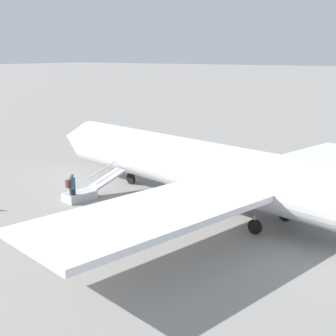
% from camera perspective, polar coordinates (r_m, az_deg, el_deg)
% --- Properties ---
extents(ground_plane, '(600.00, 600.00, 0.00)m').
position_cam_1_polar(ground_plane, '(25.29, 7.54, -5.62)').
color(ground_plane, gray).
extents(airplane_main, '(32.38, 24.83, 7.61)m').
position_cam_1_polar(airplane_main, '(24.02, 9.63, -1.07)').
color(airplane_main, white).
rests_on(airplane_main, ground).
extents(boarding_stairs, '(1.87, 4.14, 1.83)m').
position_cam_1_polar(boarding_stairs, '(28.05, -10.04, -2.92)').
color(boarding_stairs, '#B2B2B7').
rests_on(boarding_stairs, ground).
extents(passenger, '(0.40, 0.56, 1.74)m').
position_cam_1_polar(passenger, '(27.10, -11.65, -2.24)').
color(passenger, '#23232D').
rests_on(passenger, ground).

